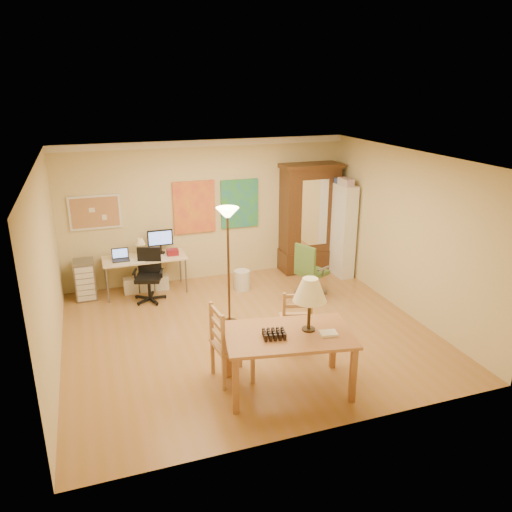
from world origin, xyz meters
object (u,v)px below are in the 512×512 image
object	(u,v)px
computer_desk	(147,270)
office_chair_black	(150,287)
office_chair_green	(310,283)
armoire	(309,225)
bookshelf	(341,230)
dining_table	(296,321)

from	to	relation	value
computer_desk	office_chair_black	xyz separation A→B (m)	(-0.02, -0.43, -0.16)
office_chair_green	armoire	bearing A→B (deg)	67.52
computer_desk	office_chair_black	world-z (taller)	computer_desk
office_chair_black	bookshelf	size ratio (longest dim) A/B	0.51
dining_table	office_chair_green	distance (m)	2.96
dining_table	office_chair_black	xyz separation A→B (m)	(-1.38, 3.33, -0.68)
dining_table	office_chair_black	distance (m)	3.67
armoire	office_chair_black	bearing A→B (deg)	-171.10
dining_table	armoire	distance (m)	4.31
office_chair_green	armoire	world-z (taller)	armoire
armoire	computer_desk	bearing A→B (deg)	-178.53
office_chair_black	office_chair_green	bearing A→B (deg)	-16.20
armoire	bookshelf	world-z (taller)	armoire
computer_desk	office_chair_green	xyz separation A→B (m)	(2.75, -1.24, -0.14)
computer_desk	armoire	xyz separation A→B (m)	(3.30, 0.08, 0.54)
dining_table	office_chair_green	xyz separation A→B (m)	(1.39, 2.53, -0.66)
office_chair_green	bookshelf	world-z (taller)	bookshelf
bookshelf	armoire	bearing A→B (deg)	138.96
computer_desk	office_chair_green	size ratio (longest dim) A/B	1.46
computer_desk	bookshelf	world-z (taller)	bookshelf
computer_desk	dining_table	bearing A→B (deg)	-70.04
office_chair_black	bookshelf	world-z (taller)	bookshelf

